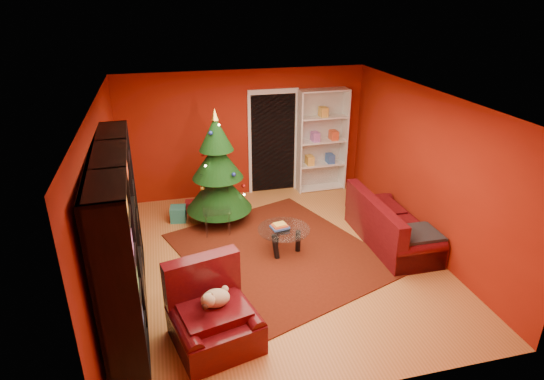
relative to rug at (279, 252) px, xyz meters
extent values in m
cube|color=#B16D32|center=(-0.06, -0.17, -0.03)|extent=(5.00, 5.50, 0.05)
cube|color=silver|center=(-0.06, -0.17, 2.62)|extent=(5.00, 5.50, 0.05)
cube|color=maroon|center=(-0.06, 2.60, 1.29)|extent=(5.00, 0.05, 2.60)
cube|color=maroon|center=(-2.58, -0.17, 1.29)|extent=(0.05, 5.50, 2.60)
cube|color=maroon|center=(2.47, -0.17, 1.29)|extent=(0.05, 5.50, 2.60)
cube|color=#531A0C|center=(0.00, 0.00, 0.00)|extent=(3.75, 4.03, 0.02)
cube|color=#248276|center=(-1.54, 1.58, 0.13)|extent=(0.32, 0.32, 0.28)
cube|color=#2B7A2A|center=(-1.00, 1.75, 0.14)|extent=(0.37, 0.37, 0.29)
cube|color=maroon|center=(-1.28, 1.91, 0.10)|extent=(0.26, 0.26, 0.22)
camera|label=1|loc=(-1.66, -6.26, 3.97)|focal=30.00mm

